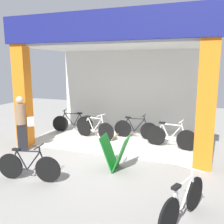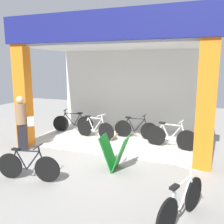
# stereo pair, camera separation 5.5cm
# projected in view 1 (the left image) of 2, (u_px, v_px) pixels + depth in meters

# --- Properties ---
(ground_plane) EXTENTS (19.86, 19.86, 0.00)m
(ground_plane) POSITION_uv_depth(u_px,v_px,m) (103.00, 155.00, 7.28)
(ground_plane) COLOR gray
(ground_plane) RESTS_ON ground
(shop_facade) EXTENTS (6.13, 3.47, 4.01)m
(shop_facade) POSITION_uv_depth(u_px,v_px,m) (120.00, 79.00, 8.39)
(shop_facade) COLOR beige
(shop_facade) RESTS_ON ground
(bicycle_inside_0) EXTENTS (1.65, 0.49, 0.92)m
(bicycle_inside_0) POSITION_uv_depth(u_px,v_px,m) (171.00, 137.00, 7.84)
(bicycle_inside_0) COLOR black
(bicycle_inside_0) RESTS_ON ground
(bicycle_inside_1) EXTENTS (1.61, 0.44, 0.88)m
(bicycle_inside_1) POSITION_uv_depth(u_px,v_px,m) (136.00, 129.00, 8.86)
(bicycle_inside_1) COLOR black
(bicycle_inside_1) RESTS_ON ground
(bicycle_inside_2) EXTENTS (1.61, 0.53, 0.91)m
(bicycle_inside_2) POSITION_uv_depth(u_px,v_px,m) (95.00, 129.00, 8.87)
(bicycle_inside_2) COLOR black
(bicycle_inside_2) RESTS_ON ground
(bicycle_inside_3) EXTENTS (1.58, 0.51, 0.89)m
(bicycle_inside_3) POSITION_uv_depth(u_px,v_px,m) (73.00, 123.00, 9.76)
(bicycle_inside_3) COLOR black
(bicycle_inside_3) RESTS_ON ground
(bicycle_parked_0) EXTENTS (1.52, 0.42, 0.84)m
(bicycle_parked_0) POSITION_uv_depth(u_px,v_px,m) (29.00, 166.00, 5.63)
(bicycle_parked_0) COLOR black
(bicycle_parked_0) RESTS_ON ground
(bicycle_parked_1) EXTENTS (0.61, 1.47, 0.86)m
(bicycle_parked_1) POSITION_uv_depth(u_px,v_px,m) (183.00, 202.00, 4.14)
(bicycle_parked_1) COLOR black
(bicycle_parked_1) RESTS_ON ground
(sandwich_board_sign) EXTENTS (0.70, 0.59, 0.88)m
(sandwich_board_sign) POSITION_uv_depth(u_px,v_px,m) (115.00, 153.00, 6.21)
(sandwich_board_sign) COLOR #197226
(sandwich_board_sign) RESTS_ON ground
(pedestrian_0) EXTENTS (0.54, 0.49, 1.69)m
(pedestrian_0) POSITION_uv_depth(u_px,v_px,m) (22.00, 123.00, 7.57)
(pedestrian_0) COLOR black
(pedestrian_0) RESTS_ON ground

